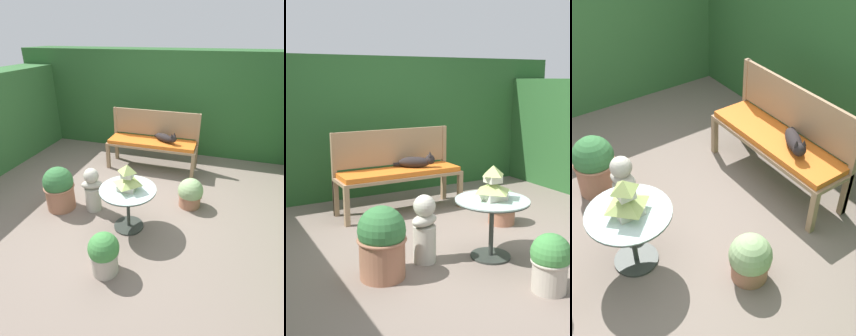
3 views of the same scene
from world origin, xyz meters
TOP-DOWN VIEW (x-y plane):
  - ground at (0.00, 0.00)m, footprint 30.00×30.00m
  - foliage_hedge_back at (0.00, 2.51)m, footprint 6.40×0.96m
  - garden_bench at (-0.02, 1.16)m, footprint 1.62×0.49m
  - bench_backrest at (-0.02, 1.38)m, footprint 1.62×0.06m
  - cat at (0.23, 1.16)m, footprint 0.46×0.38m
  - patio_table at (0.14, -0.54)m, footprint 0.70×0.70m
  - pagoda_birdhouse at (0.14, -0.54)m, footprint 0.28×0.28m
  - garden_bust at (-0.46, -0.33)m, footprint 0.33×0.26m
  - potted_plant_table_far at (-0.93, -0.43)m, footprint 0.43×0.43m
  - potted_plant_hedge_corner at (0.15, -1.31)m, footprint 0.33×0.33m
  - potted_plant_table_near at (0.84, 0.16)m, footprint 0.36×0.36m

SIDE VIEW (x-z plane):
  - ground at x=0.00m, z-range 0.00..0.00m
  - potted_plant_table_near at x=0.84m, z-range -0.01..0.43m
  - potted_plant_hedge_corner at x=0.15m, z-range 0.01..0.50m
  - potted_plant_table_far at x=-0.93m, z-range 0.00..0.64m
  - garden_bust at x=-0.46m, z-range 0.00..0.65m
  - patio_table at x=0.14m, z-range 0.17..0.74m
  - garden_bench at x=-0.02m, z-range 0.20..0.75m
  - cat at x=0.23m, z-range 0.52..0.73m
  - pagoda_birdhouse at x=0.14m, z-range 0.55..0.88m
  - bench_backrest at x=-0.02m, z-range 0.23..1.27m
  - foliage_hedge_back at x=0.00m, z-range 0.00..1.99m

